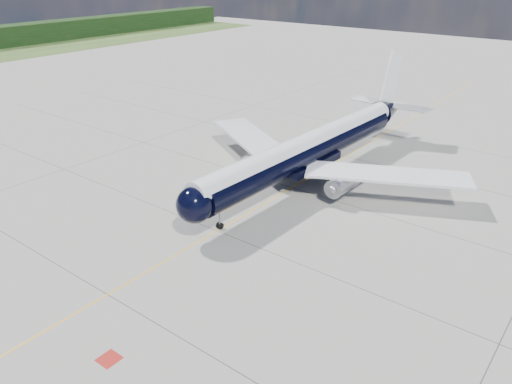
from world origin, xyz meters
TOP-DOWN VIEW (x-y plane):
  - ground at (0.00, 30.00)m, footprint 320.00×320.00m
  - taxiway_centerline at (0.00, 25.00)m, footprint 0.16×160.00m
  - red_marking at (6.80, -10.00)m, footprint 1.60×1.60m
  - main_airliner at (0.44, 29.35)m, footprint 42.29×51.43m

SIDE VIEW (x-z plane):
  - ground at x=0.00m, z-range 0.00..0.00m
  - taxiway_centerline at x=0.00m, z-range 0.00..0.01m
  - red_marking at x=6.80m, z-range 0.00..0.01m
  - main_airliner at x=0.44m, z-range -2.82..12.05m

